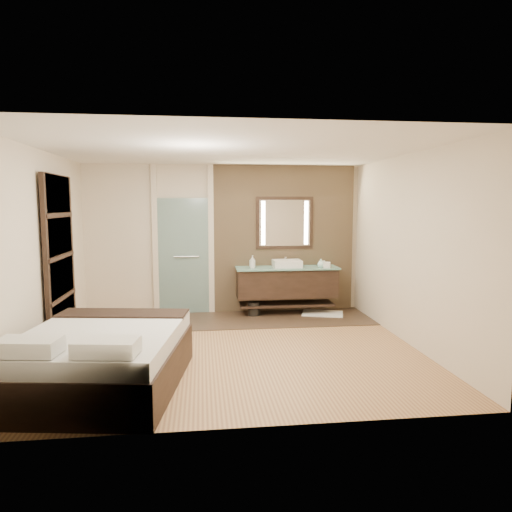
{
  "coord_description": "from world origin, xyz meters",
  "views": [
    {
      "loc": [
        -0.43,
        -6.11,
        1.98
      ],
      "look_at": [
        0.38,
        0.6,
        1.22
      ],
      "focal_mm": 32.0,
      "sensor_mm": 36.0,
      "label": 1
    }
  ],
  "objects": [
    {
      "name": "vanity",
      "position": [
        1.1,
        1.92,
        0.58
      ],
      "size": [
        1.85,
        0.55,
        0.88
      ],
      "color": "black",
      "rests_on": "stone_wall"
    },
    {
      "name": "shoji_partition",
      "position": [
        -2.43,
        0.6,
        1.21
      ],
      "size": [
        0.06,
        1.2,
        2.4
      ],
      "color": "black",
      "rests_on": "floor"
    },
    {
      "name": "frosted_door",
      "position": [
        -0.75,
        2.2,
        1.14
      ],
      "size": [
        1.1,
        0.12,
        2.7
      ],
      "color": "#A1CCC7",
      "rests_on": "floor"
    },
    {
      "name": "soap_bottle_a",
      "position": [
        0.46,
        1.82,
        0.98
      ],
      "size": [
        0.11,
        0.11,
        0.23
      ],
      "primitive_type": "imported",
      "rotation": [
        0.0,
        0.0,
        0.22
      ],
      "color": "silver",
      "rests_on": "vanity"
    },
    {
      "name": "bed",
      "position": [
        -1.52,
        -1.16,
        0.33
      ],
      "size": [
        1.91,
        2.25,
        0.78
      ],
      "rotation": [
        0.0,
        0.0,
        -0.15
      ],
      "color": "black",
      "rests_on": "floor"
    },
    {
      "name": "floor",
      "position": [
        0.0,
        0.0,
        0.0
      ],
      "size": [
        5.0,
        5.0,
        0.0
      ],
      "primitive_type": "plane",
      "color": "brown",
      "rests_on": "ground"
    },
    {
      "name": "soap_bottle_c",
      "position": [
        1.69,
        1.77,
        0.94
      ],
      "size": [
        0.15,
        0.15,
        0.15
      ],
      "primitive_type": "imported",
      "rotation": [
        0.0,
        0.0,
        -0.26
      ],
      "color": "#C0F1E9",
      "rests_on": "vanity"
    },
    {
      "name": "tile_strip",
      "position": [
        0.6,
        1.6,
        0.01
      ],
      "size": [
        3.8,
        1.3,
        0.01
      ],
      "primitive_type": "cube",
      "color": "#382B1E",
      "rests_on": "floor"
    },
    {
      "name": "tissue_box",
      "position": [
        1.79,
        1.74,
        0.92
      ],
      "size": [
        0.15,
        0.15,
        0.1
      ],
      "primitive_type": "cube",
      "rotation": [
        0.0,
        0.0,
        -0.34
      ],
      "color": "white",
      "rests_on": "vanity"
    },
    {
      "name": "soap_bottle_b",
      "position": [
        0.48,
        2.01,
        0.96
      ],
      "size": [
        0.1,
        0.1,
        0.18
      ],
      "primitive_type": "imported",
      "rotation": [
        0.0,
        0.0,
        0.28
      ],
      "color": "#B2B2B2",
      "rests_on": "vanity"
    },
    {
      "name": "stone_wall",
      "position": [
        1.1,
        2.21,
        1.35
      ],
      "size": [
        2.6,
        0.08,
        2.7
      ],
      "primitive_type": "cube",
      "color": "#9D7E5A",
      "rests_on": "floor"
    },
    {
      "name": "cup",
      "position": [
        1.77,
        1.98,
        0.91
      ],
      "size": [
        0.14,
        0.14,
        0.09
      ],
      "primitive_type": "imported",
      "rotation": [
        0.0,
        0.0,
        -0.19
      ],
      "color": "white",
      "rests_on": "vanity"
    },
    {
      "name": "waste_bin",
      "position": [
        0.49,
        1.82,
        0.13
      ],
      "size": [
        0.26,
        0.26,
        0.25
      ],
      "primitive_type": "cylinder",
      "rotation": [
        0.0,
        0.0,
        -0.31
      ],
      "color": "black",
      "rests_on": "floor"
    },
    {
      "name": "bath_mat",
      "position": [
        1.74,
        1.79,
        0.02
      ],
      "size": [
        0.84,
        0.69,
        0.02
      ],
      "primitive_type": "cube",
      "rotation": [
        0.0,
        0.0,
        -0.31
      ],
      "color": "white",
      "rests_on": "floor"
    },
    {
      "name": "mirror_unit",
      "position": [
        1.1,
        2.16,
        1.65
      ],
      "size": [
        1.06,
        0.04,
        0.96
      ],
      "color": "black",
      "rests_on": "stone_wall"
    }
  ]
}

